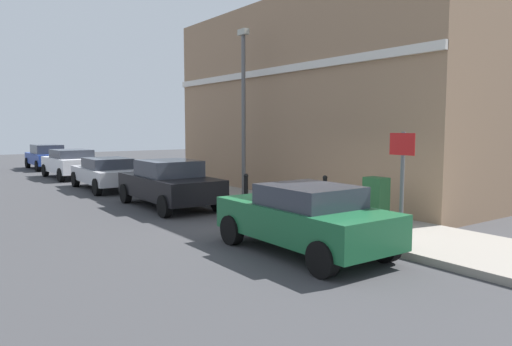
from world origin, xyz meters
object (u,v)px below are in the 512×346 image
car_green (305,217)px  street_sign (402,171)px  car_white (71,163)px  lamppost (244,105)px  bollard_near_cabinet (325,192)px  car_blue (47,156)px  car_black (169,183)px  car_silver (106,173)px  bollard_far_kerb (246,190)px  utility_cabinet (376,202)px

car_green → street_sign: (1.62, -1.09, 0.93)m
car_white → lamppost: size_ratio=0.71×
bollard_near_cabinet → street_sign: bearing=-111.2°
street_sign → car_blue: bearing=93.3°
car_black → street_sign: size_ratio=1.87×
car_green → car_blue: bearing=-0.2°
car_silver → street_sign: street_sign is taller
bollard_near_cabinet → car_blue: bearing=97.8°
bollard_near_cabinet → lamppost: lamppost is taller
car_green → street_sign: 2.16m
car_silver → bollard_far_kerb: 7.94m
car_silver → utility_cabinet: bearing=-164.1°
car_silver → car_blue: (0.18, 11.39, 0.08)m
street_sign → car_silver: bearing=96.9°
car_black → car_white: car_black is taller
car_green → bollard_near_cabinet: size_ratio=3.78×
lamppost → car_white: bearing=106.1°
bollard_near_cabinet → street_sign: 4.05m
car_black → utility_cabinet: (2.71, -6.04, -0.08)m
car_white → car_blue: (0.18, 6.07, 0.01)m
car_white → bollard_far_kerb: bearing=-174.8°
bollard_far_kerb → street_sign: street_sign is taller
bollard_far_kerb → lamppost: lamppost is taller
car_white → street_sign: 18.59m
car_green → lamppost: lamppost is taller
car_silver → lamppost: size_ratio=0.76×
utility_cabinet → bollard_far_kerb: utility_cabinet is taller
car_black → car_blue: 16.77m
bollard_near_cabinet → bollard_far_kerb: 2.28m
bollard_near_cabinet → lamppost: bearing=89.2°
car_black → utility_cabinet: 6.62m
car_blue → street_sign: street_sign is taller
car_green → car_silver: size_ratio=0.90×
car_blue → utility_cabinet: (2.75, -22.81, -0.09)m
car_black → street_sign: bearing=-168.9°
car_black → car_silver: size_ratio=0.99×
car_silver → lamppost: bearing=-148.6°
utility_cabinet → street_sign: bearing=-127.0°
car_green → utility_cabinet: bearing=-77.0°
utility_cabinet → bollard_near_cabinet: (0.10, 1.91, 0.02)m
car_green → car_silver: 12.09m
car_black → bollard_far_kerb: 2.74m
car_white → car_black: bearing=179.8°
car_silver → car_blue: bearing=0.6°
car_blue → bollard_near_cabinet: bearing=-172.1°
bollard_near_cabinet → car_white: bearing=101.5°
car_green → lamppost: bearing=-24.5°
bollard_far_kerb → car_green: bearing=-109.6°
car_silver → utility_cabinet: utility_cabinet is taller
bollard_near_cabinet → bollard_far_kerb: (-1.52, 1.71, 0.00)m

